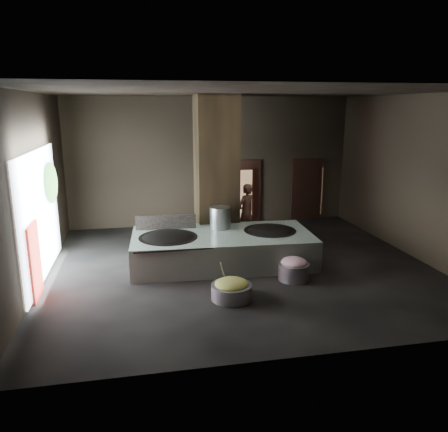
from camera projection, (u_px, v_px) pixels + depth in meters
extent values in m
cube|color=black|center=(240.00, 267.00, 11.74)|extent=(10.00, 9.00, 0.10)
cube|color=black|center=(242.00, 90.00, 10.62)|extent=(10.00, 9.00, 0.10)
cube|color=black|center=(211.00, 162.00, 15.51)|extent=(10.00, 0.10, 4.50)
cube|color=black|center=(307.00, 231.00, 6.85)|extent=(10.00, 0.10, 4.50)
cube|color=black|center=(31.00, 190.00, 10.23)|extent=(0.10, 9.00, 4.50)
cube|color=black|center=(417.00, 177.00, 12.13)|extent=(0.10, 9.00, 4.50)
cube|color=black|center=(216.00, 173.00, 12.93)|extent=(1.20, 1.20, 4.50)
cube|color=silver|center=(222.00, 248.00, 11.82)|extent=(4.91, 2.54, 0.83)
cube|color=black|center=(222.00, 234.00, 11.73)|extent=(4.70, 2.25, 0.03)
ellipsoid|color=black|center=(168.00, 240.00, 11.42)|extent=(1.51, 1.51, 0.42)
cylinder|color=black|center=(168.00, 238.00, 11.41)|extent=(1.54, 1.54, 0.05)
ellipsoid|color=black|center=(270.00, 233.00, 12.04)|extent=(1.41, 1.41, 0.40)
cylinder|color=black|center=(270.00, 231.00, 12.03)|extent=(1.44, 1.44, 0.05)
cylinder|color=#A0A4A8|center=(220.00, 218.00, 12.18)|extent=(0.58, 0.58, 0.63)
cube|color=black|center=(166.00, 222.00, 12.12)|extent=(1.67, 0.15, 0.42)
imported|color=#935A4A|center=(246.00, 212.00, 13.78)|extent=(0.79, 0.73, 1.82)
cylinder|color=gray|center=(232.00, 292.00, 9.67)|extent=(1.07, 1.07, 0.33)
ellipsoid|color=#83A952|center=(232.00, 284.00, 9.62)|extent=(0.75, 0.75, 0.23)
cylinder|color=#A0A4A8|center=(224.00, 274.00, 9.69)|extent=(0.24, 0.31, 0.65)
cylinder|color=gray|center=(294.00, 271.00, 10.74)|extent=(0.80, 0.80, 0.42)
ellipsoid|color=pink|center=(294.00, 262.00, 10.68)|extent=(0.63, 0.63, 0.24)
cube|color=black|center=(244.00, 193.00, 15.92)|extent=(1.18, 0.08, 2.38)
cube|color=#8C6647|center=(242.00, 195.00, 15.74)|extent=(0.77, 0.04, 1.81)
cube|color=black|center=(307.00, 190.00, 16.37)|extent=(1.18, 0.08, 2.38)
cube|color=#8C6647|center=(312.00, 191.00, 16.47)|extent=(0.75, 0.04, 1.78)
cube|color=white|center=(41.00, 215.00, 10.60)|extent=(0.04, 4.20, 3.10)
cube|color=maroon|center=(35.00, 262.00, 9.56)|extent=(0.05, 0.90, 1.70)
ellipsoid|color=#194714|center=(51.00, 183.00, 11.52)|extent=(0.28, 1.10, 1.10)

